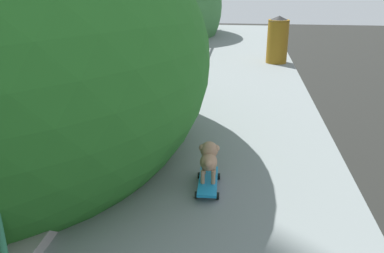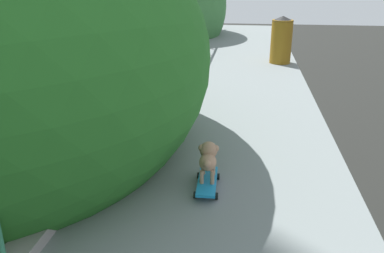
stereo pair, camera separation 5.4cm
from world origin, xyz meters
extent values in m
cylinder|color=#368660|center=(-0.25, 2.33, 5.86)|extent=(0.04, 0.04, 1.15)
cylinder|color=#368660|center=(-0.25, 3.11, 5.86)|extent=(0.04, 0.04, 1.15)
cylinder|color=#368660|center=(-0.25, 3.89, 5.86)|extent=(0.04, 0.04, 1.15)
cylinder|color=#368660|center=(-0.25, 4.66, 5.86)|extent=(0.04, 0.04, 1.15)
cylinder|color=#368660|center=(-0.25, 5.44, 5.86)|extent=(0.04, 0.04, 1.15)
cylinder|color=#368660|center=(-0.25, 6.22, 5.86)|extent=(0.04, 0.04, 1.15)
cylinder|color=#368660|center=(-0.25, 6.99, 5.86)|extent=(0.04, 0.04, 1.15)
cylinder|color=#368660|center=(-0.25, 7.77, 5.86)|extent=(0.04, 0.04, 1.15)
cylinder|color=#368660|center=(-0.25, 8.55, 5.86)|extent=(0.04, 0.04, 1.15)
cylinder|color=#368660|center=(-0.25, 9.33, 5.86)|extent=(0.04, 0.04, 1.15)
cylinder|color=#368660|center=(-0.25, 10.10, 5.86)|extent=(0.04, 0.04, 1.15)
cylinder|color=#368660|center=(-0.25, 10.88, 5.86)|extent=(0.04, 0.04, 1.15)
cylinder|color=#368660|center=(-0.25, 11.66, 5.86)|extent=(0.04, 0.04, 1.15)
cylinder|color=#368660|center=(-0.25, 12.43, 5.86)|extent=(0.04, 0.04, 1.15)
cylinder|color=#368660|center=(-0.25, 13.21, 5.86)|extent=(0.04, 0.04, 1.15)
cube|color=beige|center=(-8.31, 20.74, 1.89)|extent=(2.41, 11.72, 3.23)
cube|color=black|center=(-8.31, 20.74, 2.46)|extent=(2.43, 10.78, 0.70)
cylinder|color=black|center=(-7.16, 24.85, 0.48)|extent=(0.28, 0.96, 0.96)
cylinder|color=black|center=(-9.47, 24.85, 0.48)|extent=(0.28, 0.96, 0.96)
cylinder|color=black|center=(-7.16, 17.52, 0.48)|extent=(0.28, 0.96, 0.96)
cylinder|color=black|center=(-9.47, 17.52, 0.48)|extent=(0.28, 0.96, 0.96)
cylinder|color=brown|center=(-1.72, 12.13, 2.41)|extent=(0.45, 0.45, 4.81)
ellipsoid|color=#39733B|center=(-1.72, 12.13, 6.02)|extent=(4.37, 4.37, 4.20)
cube|color=#1B88CA|center=(0.88, 2.81, 5.26)|extent=(0.18, 0.54, 0.02)
cylinder|color=black|center=(0.96, 2.99, 5.22)|extent=(0.03, 0.06, 0.06)
cylinder|color=black|center=(0.78, 2.98, 5.22)|extent=(0.03, 0.06, 0.06)
cylinder|color=black|center=(0.98, 2.64, 5.22)|extent=(0.03, 0.06, 0.06)
cylinder|color=black|center=(0.80, 2.64, 5.22)|extent=(0.03, 0.06, 0.06)
cylinder|color=#A37D61|center=(0.92, 2.92, 5.33)|extent=(0.04, 0.04, 0.12)
cylinder|color=#A37D61|center=(0.83, 2.92, 5.33)|extent=(0.04, 0.04, 0.12)
cylinder|color=#A37D61|center=(0.93, 2.75, 5.33)|extent=(0.04, 0.04, 0.12)
cylinder|color=#A37D61|center=(0.84, 2.75, 5.33)|extent=(0.04, 0.04, 0.12)
ellipsoid|color=#A37D61|center=(0.88, 2.84, 5.43)|extent=(0.16, 0.23, 0.14)
sphere|color=#A37D61|center=(0.88, 2.93, 5.50)|extent=(0.16, 0.16, 0.16)
ellipsoid|color=#AE6F70|center=(0.87, 3.00, 5.49)|extent=(0.06, 0.07, 0.05)
sphere|color=#A37D61|center=(0.94, 2.94, 5.52)|extent=(0.07, 0.07, 0.07)
sphere|color=#A37D61|center=(0.82, 2.93, 5.52)|extent=(0.07, 0.07, 0.07)
sphere|color=#A37D61|center=(0.89, 2.72, 5.48)|extent=(0.07, 0.07, 0.07)
cylinder|color=brown|center=(1.84, 8.23, 5.63)|extent=(0.43, 0.43, 0.88)
cone|color=black|center=(1.84, 8.23, 6.10)|extent=(0.44, 0.44, 0.10)
camera|label=1|loc=(1.13, -0.28, 6.96)|focal=37.57mm
camera|label=2|loc=(1.18, -0.27, 6.96)|focal=37.57mm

